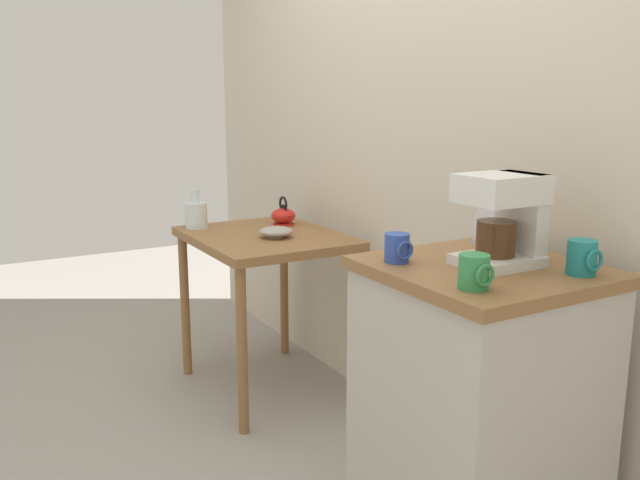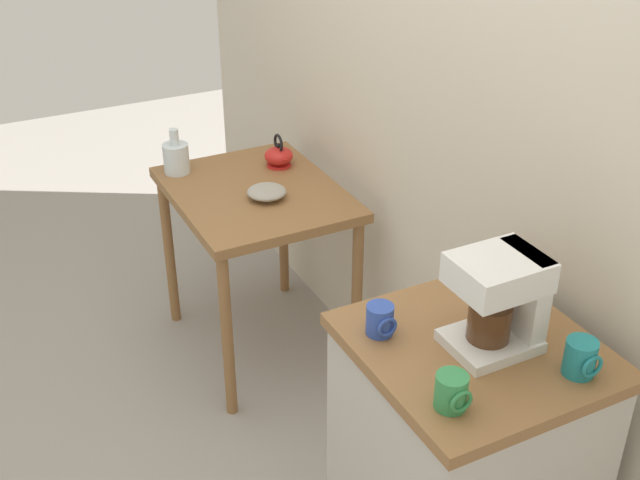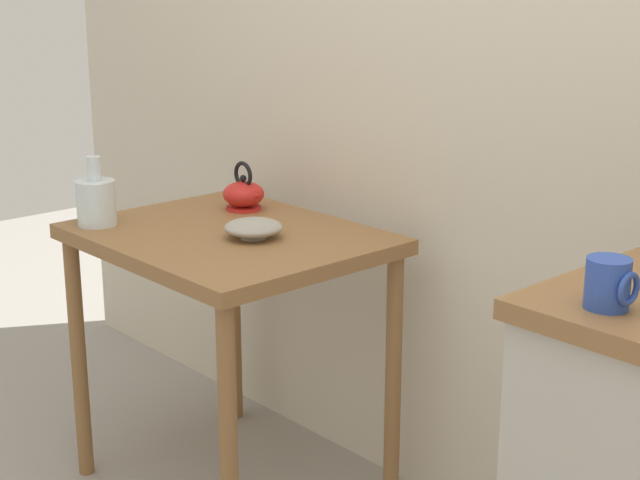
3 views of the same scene
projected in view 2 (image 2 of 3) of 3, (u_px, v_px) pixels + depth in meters
The scene contains 12 objects.
ground_plane at pixel (335, 443), 3.03m from camera, with size 8.00×8.00×0.00m, color gray.
back_wall at pixel (483, 74), 2.43m from camera, with size 4.40×0.10×2.80m, color beige.
wooden_table at pixel (256, 212), 3.24m from camera, with size 0.79×0.64×0.76m.
kitchen_counter at pixel (461, 473), 2.28m from camera, with size 0.61×0.59×0.91m.
bowl_stoneware at pixel (267, 192), 3.11m from camera, with size 0.15×0.15×0.05m.
teakettle at pixel (279, 156), 3.37m from camera, with size 0.15×0.12×0.14m.
glass_carafe_vase at pixel (176, 157), 3.30m from camera, with size 0.11×0.11×0.19m.
coffee_maker at pixel (502, 297), 1.99m from camera, with size 0.18×0.22×0.26m.
mug_blue at pixel (380, 320), 2.08m from camera, with size 0.08×0.07×0.08m.
mug_dark_teal at pixel (581, 358), 1.93m from camera, with size 0.09×0.08×0.09m.
mug_tall_green at pixel (452, 392), 1.83m from camera, with size 0.08×0.08×0.09m.
table_clock at pixel (492, 273), 2.25m from camera, with size 0.12×0.06×0.13m.
Camera 2 is at (1.98, -1.07, 2.16)m, focal length 45.09 mm.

